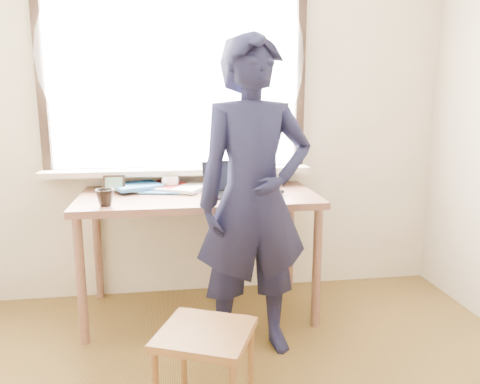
{
  "coord_description": "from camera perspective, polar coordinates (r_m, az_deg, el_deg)",
  "views": [
    {
      "loc": [
        -0.25,
        -1.36,
        1.45
      ],
      "look_at": [
        0.09,
        0.95,
        0.96
      ],
      "focal_mm": 35.0,
      "sensor_mm": 36.0,
      "label": 1
    }
  ],
  "objects": [
    {
      "name": "room_shell",
      "position": [
        1.59,
        -0.08,
        18.5
      ],
      "size": [
        3.52,
        4.02,
        2.61
      ],
      "color": "beige",
      "rests_on": "ground"
    },
    {
      "name": "desk",
      "position": [
        3.08,
        -5.05,
        -1.76
      ],
      "size": [
        1.53,
        0.76,
        0.82
      ],
      "color": "brown",
      "rests_on": "ground"
    },
    {
      "name": "laptop",
      "position": [
        3.03,
        -1.4,
        0.68
      ],
      "size": [
        0.35,
        0.31,
        0.21
      ],
      "color": "black",
      "rests_on": "desk"
    },
    {
      "name": "mug_white",
      "position": [
        3.22,
        -8.48,
        1.16
      ],
      "size": [
        0.14,
        0.14,
        0.09
      ],
      "primitive_type": "imported",
      "rotation": [
        0.0,
        0.0,
        0.22
      ],
      "color": "white",
      "rests_on": "desk"
    },
    {
      "name": "mug_dark",
      "position": [
        2.81,
        -16.11,
        -0.66
      ],
      "size": [
        0.15,
        0.15,
        0.1
      ],
      "primitive_type": "imported",
      "rotation": [
        0.0,
        0.0,
        -0.55
      ],
      "color": "black",
      "rests_on": "desk"
    },
    {
      "name": "mouse",
      "position": [
        3.03,
        4.62,
        0.01
      ],
      "size": [
        0.09,
        0.06,
        0.03
      ],
      "primitive_type": "ellipsoid",
      "color": "black",
      "rests_on": "desk"
    },
    {
      "name": "desk_clutter",
      "position": [
        3.22,
        -7.52,
        0.67
      ],
      "size": [
        0.7,
        0.52,
        0.04
      ],
      "color": "white",
      "rests_on": "desk"
    },
    {
      "name": "book_a",
      "position": [
        3.25,
        -13.15,
        0.45
      ],
      "size": [
        0.24,
        0.31,
        0.03
      ],
      "primitive_type": "imported",
      "rotation": [
        0.0,
        0.0,
        0.15
      ],
      "color": "white",
      "rests_on": "desk"
    },
    {
      "name": "book_b",
      "position": [
        3.34,
        2.08,
        1.01
      ],
      "size": [
        0.29,
        0.31,
        0.02
      ],
      "primitive_type": "imported",
      "rotation": [
        0.0,
        0.0,
        -0.54
      ],
      "color": "white",
      "rests_on": "desk"
    },
    {
      "name": "picture_frame",
      "position": [
        3.16,
        -15.09,
        0.83
      ],
      "size": [
        0.14,
        0.02,
        0.11
      ],
      "color": "black",
      "rests_on": "desk"
    },
    {
      "name": "work_chair",
      "position": [
        2.23,
        -4.27,
        -17.91
      ],
      "size": [
        0.52,
        0.51,
        0.41
      ],
      "color": "brown",
      "rests_on": "ground"
    },
    {
      "name": "person",
      "position": [
        2.57,
        1.7,
        -0.92
      ],
      "size": [
        0.69,
        0.49,
        1.77
      ],
      "primitive_type": "imported",
      "rotation": [
        0.0,
        0.0,
        0.11
      ],
      "color": "black",
      "rests_on": "ground"
    }
  ]
}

